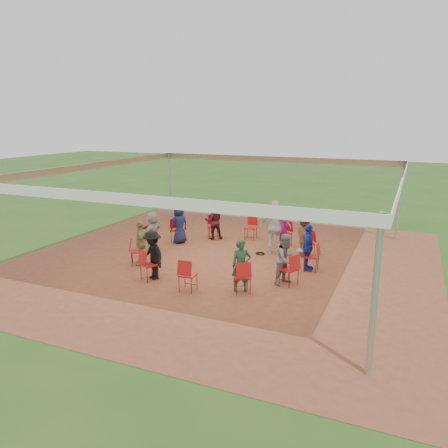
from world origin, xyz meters
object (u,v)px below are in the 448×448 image
at_px(chair_2, 284,233).
at_px(chair_9, 188,275).
at_px(chair_4, 213,227).
at_px(person_seated_2, 282,227).
at_px(chair_6, 150,239).
at_px(person_seated_5, 152,232).
at_px(person_seated_8, 241,266).
at_px(chair_5, 178,231).
at_px(chair_3, 251,228).
at_px(chair_11, 289,269).
at_px(person_seated_7, 153,255).
at_px(person_seated_0, 308,248).
at_px(person_seated_9, 286,259).
at_px(person_seated_4, 179,224).
at_px(person_seated_6, 141,243).
at_px(person_seated_1, 304,236).
at_px(standing_person, 275,227).
at_px(laptop, 302,249).
at_px(chair_0, 311,257).
at_px(cable_coil, 260,254).
at_px(chair_7, 137,251).
at_px(chair_1, 307,243).
at_px(person_seated_3, 214,221).
at_px(chair_10, 242,277).
at_px(chair_8, 149,265).

relative_size(chair_2, chair_9, 1.00).
relative_size(chair_4, person_seated_2, 0.63).
relative_size(chair_6, person_seated_5, 0.63).
bearing_deg(person_seated_5, person_seated_8, 60.00).
bearing_deg(chair_5, chair_3, 150.00).
distance_m(chair_3, person_seated_8, 5.31).
height_order(chair_11, person_seated_7, person_seated_7).
xyz_separation_m(chair_3, person_seated_8, (1.59, -5.06, 0.27)).
height_order(person_seated_5, person_seated_8, same).
bearing_deg(chair_11, person_seated_2, 46.25).
xyz_separation_m(person_seated_0, person_seated_9, (-0.29, -1.36, 0.00)).
relative_size(person_seated_4, person_seated_6, 1.00).
relative_size(chair_9, person_seated_1, 0.63).
distance_m(chair_3, person_seated_9, 4.76).
bearing_deg(person_seated_2, chair_9, 105.34).
height_order(chair_11, person_seated_2, person_seated_2).
bearing_deg(person_seated_6, person_seated_8, 45.00).
distance_m(chair_5, standing_person, 3.79).
height_order(person_seated_1, person_seated_5, same).
xyz_separation_m(person_seated_6, laptop, (4.77, 1.57, -0.05)).
bearing_deg(chair_0, chair_5, 75.00).
relative_size(chair_3, person_seated_0, 0.63).
height_order(chair_0, person_seated_5, person_seated_5).
xyz_separation_m(chair_3, cable_coil, (0.98, -1.70, -0.43)).
relative_size(chair_3, chair_6, 1.00).
xyz_separation_m(chair_3, standing_person, (1.40, -1.42, 0.48)).
bearing_deg(person_seated_6, person_seated_9, 60.00).
bearing_deg(laptop, chair_7, 105.83).
xyz_separation_m(chair_1, chair_11, (0.14, -2.80, 0.00)).
distance_m(chair_1, chair_9, 4.85).
relative_size(person_seated_1, person_seated_5, 1.00).
relative_size(person_seated_5, person_seated_6, 1.00).
distance_m(chair_0, person_seated_3, 4.76).
xyz_separation_m(chair_3, chair_4, (-1.38, -0.44, 0.00)).
height_order(chair_4, chair_10, same).
bearing_deg(cable_coil, chair_11, -55.30).
height_order(chair_4, chair_7, same).
bearing_deg(person_seated_4, person_seated_1, 120.00).
relative_size(chair_10, person_seated_5, 0.63).
distance_m(chair_8, person_seated_8, 2.76).
relative_size(person_seated_1, person_seated_2, 1.00).
height_order(chair_2, cable_coil, chair_2).
xyz_separation_m(person_seated_5, cable_coil, (3.52, 1.23, -0.70)).
bearing_deg(chair_5, person_seated_8, 75.34).
xyz_separation_m(chair_7, person_seated_3, (0.90, 3.77, 0.27)).
height_order(chair_9, person_seated_4, person_seated_4).
bearing_deg(person_seated_7, cable_coil, 86.52).
bearing_deg(chair_1, chair_10, 135.00).
bearing_deg(person_seated_7, chair_6, 152.17).
xyz_separation_m(person_seated_5, person_seated_7, (1.45, -2.26, 0.00)).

